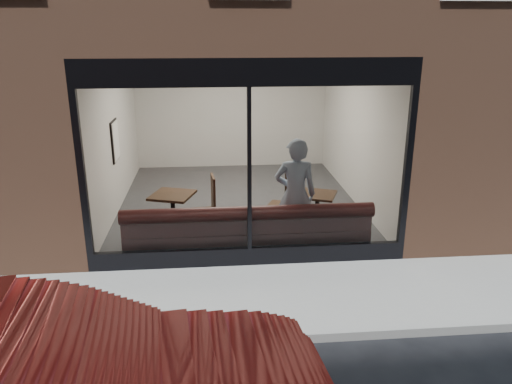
{
  "coord_description": "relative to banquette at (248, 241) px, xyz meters",
  "views": [
    {
      "loc": [
        -0.56,
        -5.12,
        3.61
      ],
      "look_at": [
        0.13,
        2.4,
        1.1
      ],
      "focal_mm": 35.0,
      "sensor_mm": 36.0,
      "label": 1
    }
  ],
  "objects": [
    {
      "name": "cafe_wall_back",
      "position": [
        0.0,
        5.54,
        1.37
      ],
      "size": [
        5.0,
        0.0,
        5.0
      ],
      "primitive_type": "plane",
      "rotation": [
        1.57,
        0.0,
        0.0
      ],
      "color": "beige",
      "rests_on": "ground"
    },
    {
      "name": "cafe_wall_right",
      "position": [
        2.49,
        2.55,
        1.37
      ],
      "size": [
        0.0,
        6.0,
        6.0
      ],
      "primitive_type": "plane",
      "rotation": [
        1.57,
        0.0,
        -1.57
      ],
      "color": "beige",
      "rests_on": "ground"
    },
    {
      "name": "cafe_chair_right",
      "position": [
        0.75,
        1.72,
        0.01
      ],
      "size": [
        0.5,
        0.5,
        0.04
      ],
      "primitive_type": "cube",
      "rotation": [
        0.0,
        0.0,
        2.72
      ],
      "color": "black",
      "rests_on": "cafe_floor"
    },
    {
      "name": "ground",
      "position": [
        0.0,
        -2.45,
        -0.23
      ],
      "size": [
        120.0,
        120.0,
        0.0
      ],
      "primitive_type": "plane",
      "color": "black",
      "rests_on": "ground"
    },
    {
      "name": "storefront_header",
      "position": [
        0.0,
        -0.4,
        2.77
      ],
      "size": [
        5.0,
        0.1,
        0.4
      ],
      "primitive_type": "cube",
      "color": "black",
      "rests_on": "host_building_upper"
    },
    {
      "name": "cafe_floor",
      "position": [
        0.0,
        2.55,
        -0.21
      ],
      "size": [
        6.0,
        6.0,
        0.0
      ],
      "primitive_type": "plane",
      "color": "#2D2D30",
      "rests_on": "ground"
    },
    {
      "name": "host_building_backfill",
      "position": [
        0.0,
        8.55,
        1.38
      ],
      "size": [
        5.0,
        6.0,
        3.2
      ],
      "primitive_type": "cube",
      "color": "brown",
      "rests_on": "ground"
    },
    {
      "name": "storefront_mullion",
      "position": [
        0.0,
        -0.4,
        1.32
      ],
      "size": [
        0.06,
        0.1,
        2.5
      ],
      "primitive_type": "cube",
      "color": "black",
      "rests_on": "storefront_kick"
    },
    {
      "name": "sidewalk_near",
      "position": [
        0.0,
        -1.45,
        -0.22
      ],
      "size": [
        40.0,
        2.0,
        0.01
      ],
      "primitive_type": "cube",
      "color": "gray",
      "rests_on": "ground"
    },
    {
      "name": "storefront_kick",
      "position": [
        0.0,
        -0.4,
        -0.08
      ],
      "size": [
        5.0,
        0.1,
        0.3
      ],
      "primitive_type": "cube",
      "color": "black",
      "rests_on": "ground"
    },
    {
      "name": "cafe_chair_left",
      "position": [
        -0.73,
        1.43,
        0.01
      ],
      "size": [
        0.51,
        0.51,
        0.04
      ],
      "primitive_type": "cube",
      "rotation": [
        0.0,
        0.0,
        3.25
      ],
      "color": "black",
      "rests_on": "cafe_floor"
    },
    {
      "name": "banquette",
      "position": [
        0.0,
        0.0,
        0.0
      ],
      "size": [
        4.0,
        0.55,
        0.45
      ],
      "primitive_type": "cube",
      "color": "#381614",
      "rests_on": "cafe_floor"
    },
    {
      "name": "cafe_table_left",
      "position": [
        -1.28,
        1.0,
        0.52
      ],
      "size": [
        0.88,
        0.88,
        0.05
      ],
      "primitive_type": "cube",
      "rotation": [
        0.0,
        0.0,
        -0.32
      ],
      "color": "black",
      "rests_on": "cafe_floor"
    },
    {
      "name": "kerb_near",
      "position": [
        0.0,
        -2.5,
        -0.17
      ],
      "size": [
        40.0,
        0.1,
        0.12
      ],
      "primitive_type": "cube",
      "color": "gray",
      "rests_on": "ground"
    },
    {
      "name": "cafe_table_right",
      "position": [
        1.32,
        0.78,
        0.52
      ],
      "size": [
        0.81,
        0.81,
        0.04
      ],
      "primitive_type": "cube",
      "rotation": [
        0.0,
        0.0,
        -0.39
      ],
      "color": "black",
      "rests_on": "cafe_floor"
    },
    {
      "name": "host_building_pier_left",
      "position": [
        -3.75,
        5.55,
        1.38
      ],
      "size": [
        2.5,
        12.0,
        3.2
      ],
      "primitive_type": "cube",
      "color": "brown",
      "rests_on": "ground"
    },
    {
      "name": "host_building_pier_right",
      "position": [
        3.75,
        5.55,
        1.38
      ],
      "size": [
        2.5,
        12.0,
        3.2
      ],
      "primitive_type": "cube",
      "color": "brown",
      "rests_on": "ground"
    },
    {
      "name": "wall_poster",
      "position": [
        -2.45,
        2.39,
        1.23
      ],
      "size": [
        0.02,
        0.57,
        0.76
      ],
      "primitive_type": "cube",
      "color": "white",
      "rests_on": "cafe_wall_left"
    },
    {
      "name": "person",
      "position": [
        0.81,
        0.2,
        0.73
      ],
      "size": [
        0.73,
        0.52,
        1.91
      ],
      "primitive_type": "imported",
      "rotation": [
        0.0,
        0.0,
        3.05
      ],
      "color": "#8D9FB7",
      "rests_on": "cafe_floor"
    },
    {
      "name": "cafe_wall_left",
      "position": [
        -2.49,
        2.55,
        1.37
      ],
      "size": [
        0.0,
        6.0,
        6.0
      ],
      "primitive_type": "plane",
      "rotation": [
        1.57,
        0.0,
        1.57
      ],
      "color": "beige",
      "rests_on": "ground"
    },
    {
      "name": "cafe_ceiling",
      "position": [
        0.0,
        2.55,
        2.97
      ],
      "size": [
        6.0,
        6.0,
        0.0
      ],
      "primitive_type": "plane",
      "rotation": [
        3.14,
        0.0,
        0.0
      ],
      "color": "white",
      "rests_on": "host_building_upper"
    },
    {
      "name": "storefront_glass",
      "position": [
        0.0,
        -0.43,
        1.33
      ],
      "size": [
        4.8,
        0.0,
        4.8
      ],
      "primitive_type": "plane",
      "rotation": [
        1.57,
        0.0,
        0.0
      ],
      "color": "white",
      "rests_on": "storefront_kick"
    }
  ]
}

